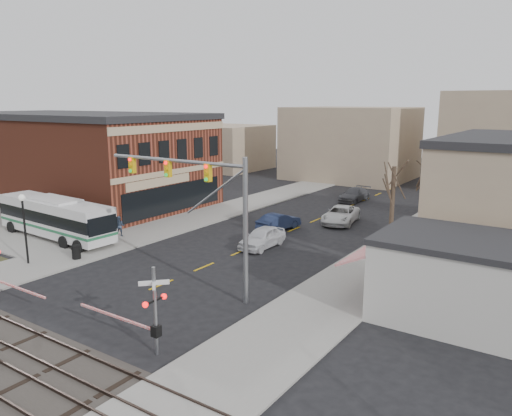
% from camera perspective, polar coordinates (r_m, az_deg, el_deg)
% --- Properties ---
extents(ground, '(160.00, 160.00, 0.00)m').
position_cam_1_polar(ground, '(29.62, -13.54, -9.68)').
color(ground, black).
rests_on(ground, ground).
extents(sidewalk_west, '(5.00, 60.00, 0.12)m').
position_cam_1_polar(sidewalk_west, '(49.89, -3.99, -0.37)').
color(sidewalk_west, gray).
rests_on(sidewalk_west, ground).
extents(sidewalk_east, '(5.00, 60.00, 0.12)m').
position_cam_1_polar(sidewalk_east, '(41.28, 17.30, -3.56)').
color(sidewalk_east, gray).
rests_on(sidewalk_east, ground).
extents(plaza_west, '(20.00, 10.00, 0.11)m').
position_cam_1_polar(plaza_west, '(49.76, -26.55, -1.68)').
color(plaza_west, gray).
rests_on(plaza_west, ground).
extents(brick_building, '(30.40, 15.40, 9.60)m').
position_cam_1_polar(brick_building, '(58.98, -20.11, 5.54)').
color(brick_building, brown).
rests_on(brick_building, ground).
extents(awning_shop, '(9.74, 6.20, 4.30)m').
position_cam_1_polar(awning_shop, '(27.12, 22.55, -7.49)').
color(awning_shop, beige).
rests_on(awning_shop, ground).
extents(tree_east_a, '(0.28, 0.28, 6.75)m').
position_cam_1_polar(tree_east_a, '(32.75, 15.21, -1.25)').
color(tree_east_a, '#382B21').
rests_on(tree_east_a, sidewalk_east).
extents(tree_east_b, '(0.28, 0.28, 6.30)m').
position_cam_1_polar(tree_east_b, '(38.33, 18.57, 0.11)').
color(tree_east_b, '#382B21').
rests_on(tree_east_b, sidewalk_east).
extents(tree_east_c, '(0.28, 0.28, 7.20)m').
position_cam_1_polar(tree_east_c, '(45.86, 21.60, 2.35)').
color(tree_east_c, '#382B21').
rests_on(tree_east_c, sidewalk_east).
extents(transit_bus, '(12.29, 3.22, 3.14)m').
position_cam_1_polar(transit_bus, '(42.82, -21.96, -0.98)').
color(transit_bus, silver).
rests_on(transit_bus, ground).
extents(traffic_signal_mast, '(10.17, 0.30, 8.00)m').
position_cam_1_polar(traffic_signal_mast, '(27.84, -5.91, 1.54)').
color(traffic_signal_mast, gray).
rests_on(traffic_signal_mast, ground).
extents(rr_crossing_east, '(5.60, 1.36, 4.00)m').
position_cam_1_polar(rr_crossing_east, '(22.55, -12.21, -11.31)').
color(rr_crossing_east, gray).
rests_on(rr_crossing_east, ground).
extents(street_lamp, '(0.44, 0.44, 4.73)m').
position_cam_1_polar(street_lamp, '(36.35, -25.03, -0.73)').
color(street_lamp, black).
rests_on(street_lamp, sidewalk_west).
extents(trash_bin, '(0.60, 0.60, 0.96)m').
position_cam_1_polar(trash_bin, '(36.83, -19.85, -4.75)').
color(trash_bin, black).
rests_on(trash_bin, sidewalk_west).
extents(car_a, '(1.89, 4.60, 1.56)m').
position_cam_1_polar(car_a, '(37.61, 0.73, -3.38)').
color(car_a, silver).
rests_on(car_a, ground).
extents(car_b, '(2.20, 4.54, 1.43)m').
position_cam_1_polar(car_b, '(42.78, 2.61, -1.56)').
color(car_b, '#1D2848').
rests_on(car_b, ground).
extents(car_c, '(3.47, 5.87, 1.53)m').
position_cam_1_polar(car_c, '(45.71, 9.66, -0.77)').
color(car_c, silver).
rests_on(car_c, ground).
extents(car_d, '(2.23, 5.04, 1.44)m').
position_cam_1_polar(car_d, '(56.07, 11.17, 1.51)').
color(car_d, '#48494E').
rests_on(car_d, ground).
extents(pedestrian_near, '(0.50, 0.64, 1.55)m').
position_cam_1_polar(pedestrian_near, '(38.67, -18.41, -3.40)').
color(pedestrian_near, '#62514E').
rests_on(pedestrian_near, sidewalk_west).
extents(pedestrian_far, '(1.02, 0.97, 1.66)m').
position_cam_1_polar(pedestrian_far, '(41.69, -15.33, -2.02)').
color(pedestrian_far, '#36455E').
rests_on(pedestrian_far, sidewalk_west).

